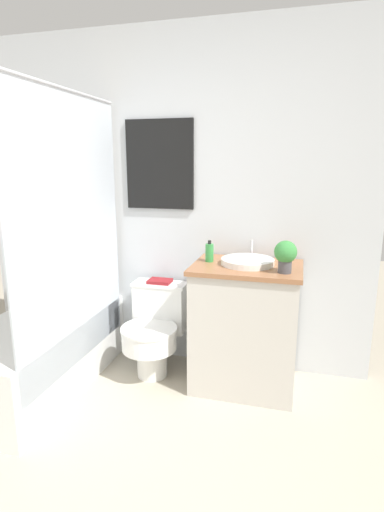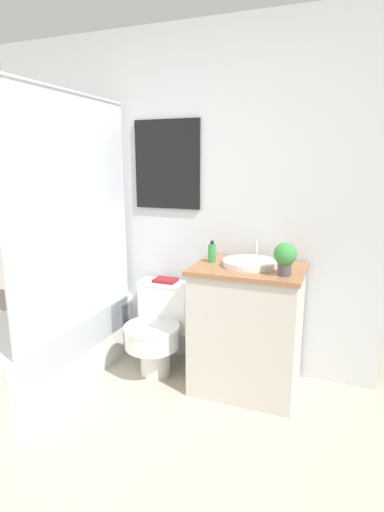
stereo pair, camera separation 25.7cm
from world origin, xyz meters
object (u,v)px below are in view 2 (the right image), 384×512
(toilet, at_px, (159,327))
(sink, at_px, (250,263))
(book_on_tank, at_px, (165,280))
(potted_plant, at_px, (285,256))
(soap_bottle, at_px, (212,253))

(toilet, height_order, sink, sink)
(toilet, xyz_separation_m, book_on_tank, (0.00, 0.13, 0.33))
(sink, xyz_separation_m, potted_plant, (0.25, -0.15, 0.10))
(sink, distance_m, book_on_tank, 0.72)
(soap_bottle, relative_size, potted_plant, 0.73)
(book_on_tank, bearing_deg, soap_bottle, -15.29)
(soap_bottle, relative_size, book_on_tank, 0.87)
(toilet, height_order, potted_plant, potted_plant)
(potted_plant, bearing_deg, soap_bottle, 162.75)
(sink, relative_size, book_on_tank, 2.29)
(toilet, xyz_separation_m, sink, (0.67, 0.01, 0.55))
(sink, bearing_deg, book_on_tank, 169.59)
(toilet, relative_size, potted_plant, 3.25)
(toilet, relative_size, soap_bottle, 4.44)
(potted_plant, bearing_deg, book_on_tank, 163.61)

